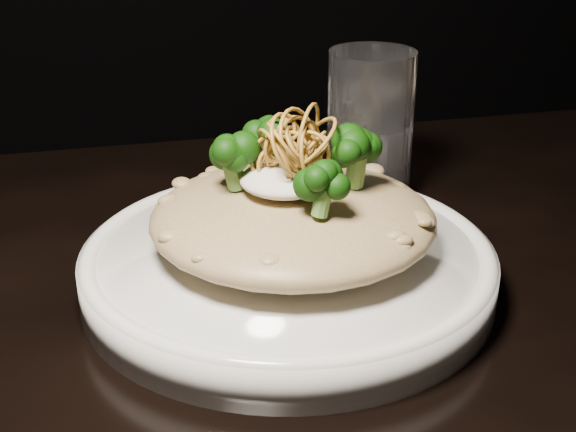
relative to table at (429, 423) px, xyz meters
name	(u,v)px	position (x,y,z in m)	size (l,w,h in m)	color
table	(429,423)	(0.00, 0.00, 0.00)	(1.10, 0.80, 0.75)	black
plate	(288,268)	(-0.08, 0.07, 0.10)	(0.29, 0.29, 0.03)	white
risotto	(293,218)	(-0.08, 0.07, 0.13)	(0.20, 0.20, 0.04)	brown
broccoli	(287,157)	(-0.08, 0.07, 0.18)	(0.14, 0.14, 0.05)	black
cheese	(285,179)	(-0.09, 0.07, 0.16)	(0.06, 0.06, 0.02)	silver
shallots	(292,138)	(-0.08, 0.07, 0.19)	(0.06, 0.06, 0.04)	#945F1F
drinking_glass	(370,126)	(0.02, 0.21, 0.15)	(0.07, 0.07, 0.13)	white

